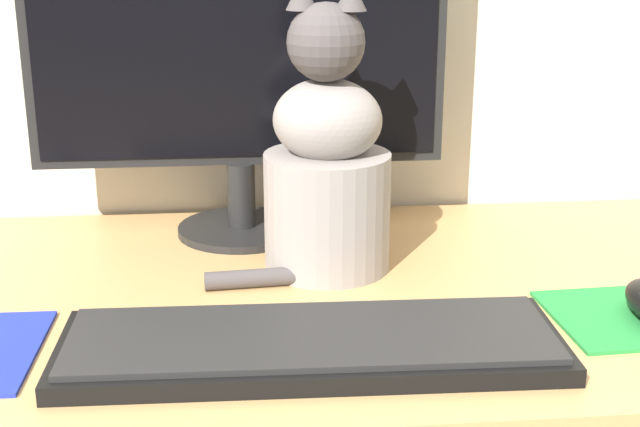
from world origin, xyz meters
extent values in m
cube|color=tan|center=(0.00, 0.00, 0.73)|extent=(1.15, 0.59, 0.02)
cylinder|color=black|center=(-0.05, 0.20, 0.75)|extent=(0.17, 0.17, 0.01)
cylinder|color=black|center=(-0.05, 0.20, 0.80)|extent=(0.04, 0.04, 0.09)
cube|color=black|center=(-0.05, 0.20, 1.01)|extent=(0.52, 0.02, 0.33)
cube|color=black|center=(-0.05, 0.19, 1.01)|extent=(0.50, 0.00, 0.31)
cube|color=black|center=(0.01, -0.16, 0.76)|extent=(0.48, 0.17, 0.02)
cube|color=black|center=(0.01, -0.16, 0.77)|extent=(0.46, 0.15, 0.01)
cube|color=#238438|center=(0.35, -0.11, 0.75)|extent=(0.18, 0.16, 0.00)
cylinder|color=gray|center=(0.05, 0.07, 0.82)|extent=(0.18, 0.18, 0.14)
ellipsoid|color=gray|center=(0.05, 0.07, 0.93)|extent=(0.15, 0.14, 0.10)
sphere|color=#474242|center=(0.05, 0.06, 1.01)|extent=(0.11, 0.11, 0.09)
cylinder|color=#474242|center=(0.00, 0.01, 0.76)|extent=(0.19, 0.04, 0.02)
camera|label=1|loc=(-0.06, -0.92, 1.13)|focal=50.00mm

